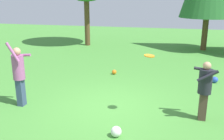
# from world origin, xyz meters

# --- Properties ---
(ground_plane) EXTENTS (40.00, 40.00, 0.00)m
(ground_plane) POSITION_xyz_m (0.00, 0.00, 0.00)
(ground_plane) COLOR #478C38
(person_thrower) EXTENTS (0.62, 0.51, 1.94)m
(person_thrower) POSITION_xyz_m (-2.60, -0.52, 1.05)
(person_thrower) COLOR #38476B
(person_thrower) RESTS_ON ground_plane
(person_catcher) EXTENTS (0.57, 0.52, 1.58)m
(person_catcher) POSITION_xyz_m (2.56, -0.20, 0.93)
(person_catcher) COLOR #4C382D
(person_catcher) RESTS_ON ground_plane
(frisbee) EXTENTS (0.33, 0.32, 0.05)m
(frisbee) POSITION_xyz_m (1.12, -0.32, 1.68)
(frisbee) COLOR orange
(ball_blue) EXTENTS (0.23, 0.23, 0.23)m
(ball_blue) POSITION_xyz_m (3.31, 3.05, 0.12)
(ball_blue) COLOR blue
(ball_blue) RESTS_ON ground_plane
(ball_white) EXTENTS (0.25, 0.25, 0.25)m
(ball_white) POSITION_xyz_m (0.54, -1.59, 0.13)
(ball_white) COLOR white
(ball_white) RESTS_ON ground_plane
(ball_orange) EXTENTS (0.19, 0.19, 0.19)m
(ball_orange) POSITION_xyz_m (-0.63, 3.21, 0.10)
(ball_orange) COLOR orange
(ball_orange) RESTS_ON ground_plane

